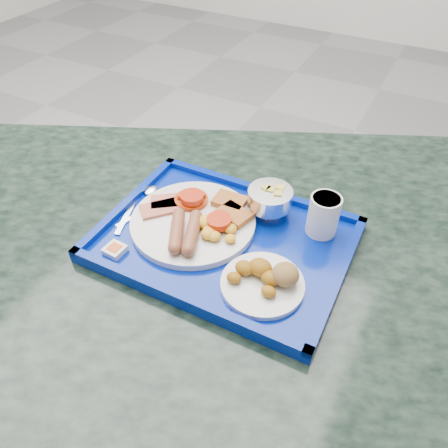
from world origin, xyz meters
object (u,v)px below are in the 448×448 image
Objects in this scene: juice_cup at (324,214)px; table at (214,300)px; main_plate at (196,220)px; bread_plate at (266,279)px; tray at (224,241)px; fruit_bowl at (270,199)px.

table is at bearing -151.61° from juice_cup.
table is 0.24m from main_plate.
bread_plate is (0.19, -0.08, 0.00)m from main_plate.
tray is 0.14m from bread_plate.
table is 16.54× the size of fruit_bowl.
tray is 0.21m from juice_cup.
tray is 3.25× the size of bread_plate.
table is 10.15× the size of bread_plate.
main_plate is at bearing 172.27° from tray.
tray is at bearing -7.73° from main_plate.
table is 0.22m from tray.
table is 0.30m from fruit_bowl.
juice_cup is (0.24, 0.10, 0.03)m from main_plate.
bread_plate is (0.12, -0.07, 0.02)m from tray.
main_plate is at bearing 157.29° from bread_plate.
juice_cup reaches higher than tray.
bread_plate is 0.19m from juice_cup.
juice_cup is (0.20, 0.11, 0.27)m from table.
juice_cup reaches higher than fruit_bowl.
tray reaches higher than table.
fruit_bowl is at bearing 179.70° from juice_cup.
tray is 5.70× the size of juice_cup.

